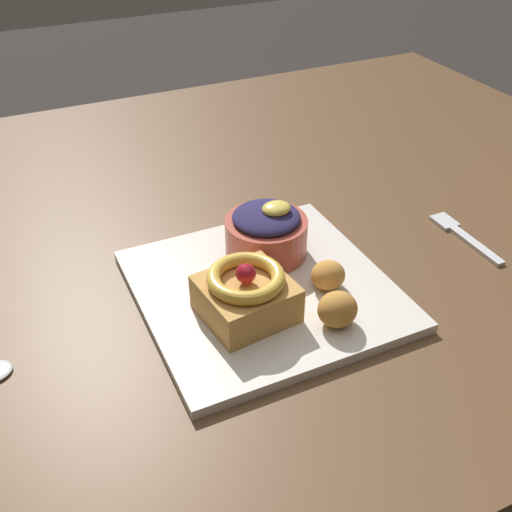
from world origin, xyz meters
The scene contains 7 objects.
dining_table centered at (0.00, 0.00, 0.64)m, with size 1.36×0.99×0.73m.
front_plate centered at (-0.03, -0.17, 0.74)m, with size 0.27×0.27×0.01m, color silver.
cake_slice centered at (-0.07, -0.21, 0.77)m, with size 0.10×0.10×0.06m.
berry_ramekin centered at (0.00, -0.11, 0.77)m, with size 0.10×0.10×0.07m.
fritter_front centered at (0.03, -0.20, 0.76)m, with size 0.04×0.04×0.03m, color #BC7F38.
fritter_middle centered at (0.01, -0.26, 0.76)m, with size 0.04×0.04×0.04m, color #BC7F38.
fork centered at (0.25, -0.17, 0.73)m, with size 0.03×0.13×0.00m.
Camera 1 is at (-0.27, -0.66, 1.17)m, focal length 42.69 mm.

